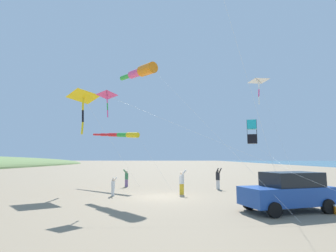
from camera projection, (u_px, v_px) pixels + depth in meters
name	position (u px, v px, depth m)	size (l,w,h in m)	color
ground_plane	(161.00, 197.00, 16.99)	(600.00, 600.00, 0.00)	gray
parked_car	(288.00, 191.00, 12.35)	(4.67, 3.18, 1.85)	#1E479E
person_adult_flyer	(218.00, 177.00, 21.39)	(0.56, 0.62, 1.74)	silver
person_child_green_jacket	(113.00, 185.00, 17.44)	(0.45, 0.44, 1.27)	silver
person_child_grey_jacket	(182.00, 181.00, 18.11)	(0.55, 0.45, 1.73)	gold
person_bystander_far	(126.00, 177.00, 23.07)	(0.54, 0.48, 1.54)	#8E6B9E
kite_delta_black_fish_shape	(259.00, 81.00, 23.73)	(1.87, 9.53, 9.90)	white
kite_windsock_magenta_far_left	(120.00, 135.00, 23.22)	(8.18, 5.02, 5.03)	yellow
kite_windsock_checkered_midright	(141.00, 72.00, 21.18)	(10.31, 12.24, 10.08)	orange
kite_delta_orange_high_right	(84.00, 97.00, 20.97)	(5.29, 4.52, 8.07)	yellow
kite_delta_blue_topmost	(108.00, 96.00, 15.36)	(13.93, 4.60, 6.53)	#EF4C93
kite_box_white_trailing	(252.00, 132.00, 21.14)	(2.12, 10.07, 5.66)	#1EB7C6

